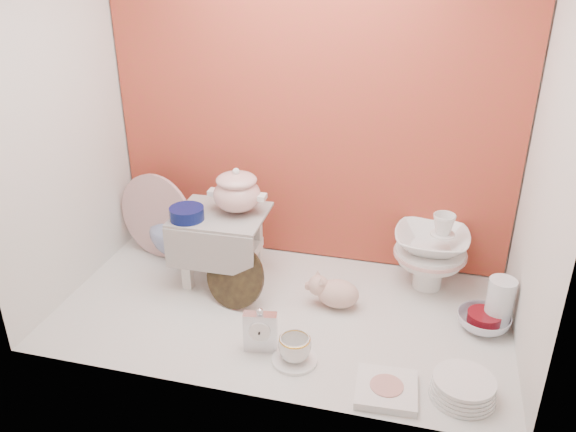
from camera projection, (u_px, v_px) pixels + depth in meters
name	position (u px, v px, depth m)	size (l,w,h in m)	color
ground	(282.00, 310.00, 2.38)	(1.80, 1.80, 0.00)	silver
niche_shell	(294.00, 72.00, 2.14)	(1.86, 1.03, 1.53)	#AF312B
step_stool	(222.00, 247.00, 2.53)	(0.38, 0.33, 0.32)	silver
soup_tureen	(237.00, 190.00, 2.43)	(0.24, 0.24, 0.20)	white
cobalt_bowl	(187.00, 213.00, 2.40)	(0.14, 0.14, 0.05)	#0A124B
floral_platter	(156.00, 216.00, 2.72)	(0.40, 0.05, 0.40)	white
blue_white_vase	(177.00, 225.00, 2.77)	(0.27, 0.27, 0.28)	silver
lacquer_tray	(235.00, 276.00, 2.38)	(0.27, 0.12, 0.25)	black
mantel_clock	(260.00, 330.00, 2.12)	(0.12, 0.04, 0.18)	silver
plush_pig	(338.00, 293.00, 2.38)	(0.22, 0.15, 0.13)	#CB9F8F
teacup_saucer	(295.00, 360.00, 2.09)	(0.16, 0.16, 0.01)	white
gold_rim_teacup	(295.00, 348.00, 2.07)	(0.12, 0.12, 0.09)	white
lattice_dish	(386.00, 389.00, 1.95)	(0.20, 0.20, 0.03)	white
dinner_plate_stack	(463.00, 388.00, 1.92)	(0.22, 0.22, 0.07)	white
crystal_bowl	(484.00, 321.00, 2.26)	(0.20, 0.20, 0.06)	silver
clear_glass_vase	(499.00, 304.00, 2.24)	(0.10, 0.10, 0.21)	silver
porcelain_tower	(430.00, 250.00, 2.47)	(0.31, 0.31, 0.36)	white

